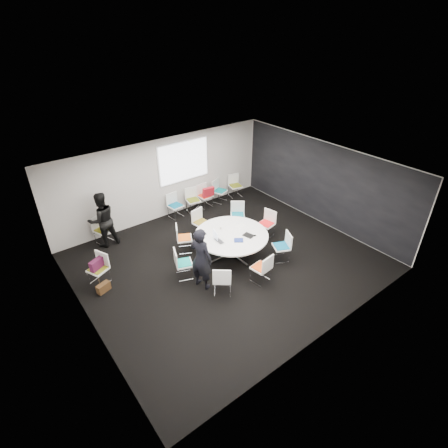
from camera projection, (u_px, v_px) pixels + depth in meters
room_shell at (230, 219)px, 9.60m from camera, size 8.08×7.08×2.88m
conference_table at (231, 240)px, 10.26m from camera, size 2.15×2.15×0.73m
projection_screen at (184, 162)px, 12.09m from camera, size 1.90×0.03×1.35m
chair_ring_a at (266, 228)px, 11.30m from camera, size 0.53×0.54×0.88m
chair_ring_b at (238, 220)px, 11.79m from camera, size 0.64×0.64×0.88m
chair_ring_c at (201, 227)px, 11.36m from camera, size 0.53×0.52×0.88m
chair_ring_d at (184, 243)px, 10.59m from camera, size 0.61×0.61×0.88m
chair_ring_e at (184, 268)px, 9.52m from camera, size 0.58×0.59×0.88m
chair_ring_f at (222, 284)px, 8.97m from camera, size 0.64×0.64×0.88m
chair_ring_g at (261, 273)px, 9.36m from camera, size 0.52×0.51×0.88m
chair_ring_h at (281, 251)px, 10.20m from camera, size 0.60×0.61×0.88m
chair_back_a at (176, 210)px, 12.37m from camera, size 0.51×0.50×0.88m
chair_back_b at (193, 204)px, 12.72m from camera, size 0.54×0.53×0.88m
chair_back_c at (205, 200)px, 13.02m from camera, size 0.49×0.48×0.88m
chair_back_d at (220, 195)px, 13.38m from camera, size 0.59×0.59×0.88m
chair_back_e at (235, 190)px, 13.79m from camera, size 0.55×0.54×0.88m
chair_spare_left at (100, 274)px, 9.31m from camera, size 0.59×0.60×0.88m
chair_person_back at (104, 235)px, 10.99m from camera, size 0.59×0.58×0.88m
person_main at (201, 259)px, 8.89m from camera, size 0.61×0.75×1.76m
person_back at (102, 220)px, 10.56m from camera, size 0.87×0.68×1.77m
laptop at (220, 240)px, 9.86m from camera, size 0.22×0.34×0.03m
laptop_lid at (215, 235)px, 9.89m from camera, size 0.08×0.30×0.22m
notebook_black at (249, 235)px, 10.09m from camera, size 0.29×0.35×0.02m
tablet_folio at (239, 240)px, 9.87m from camera, size 0.33×0.32×0.03m
papers_right at (241, 226)px, 10.55m from camera, size 0.32×0.24×0.00m
papers_front at (249, 227)px, 10.50m from camera, size 0.35×0.29×0.00m
cup at (221, 228)px, 10.39m from camera, size 0.08×0.08×0.09m
phone at (254, 236)px, 10.08m from camera, size 0.15×0.10×0.01m
maroon_bag at (97, 264)px, 9.12m from camera, size 0.42×0.30×0.28m
brown_bag at (104, 288)px, 9.09m from camera, size 0.39×0.27×0.24m
red_jacket at (208, 192)px, 12.65m from camera, size 0.46×0.21×0.36m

